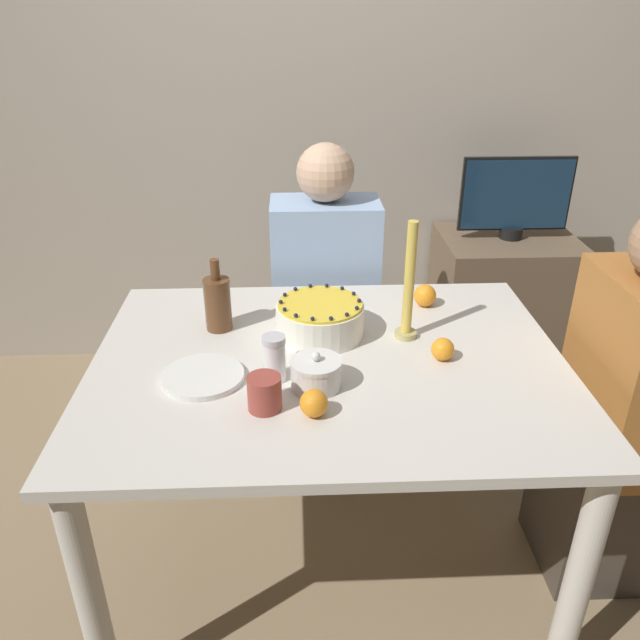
# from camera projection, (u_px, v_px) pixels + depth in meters

# --- Properties ---
(ground_plane) EXTENTS (12.00, 12.00, 0.00)m
(ground_plane) POSITION_uv_depth(u_px,v_px,m) (327.00, 554.00, 2.08)
(ground_plane) COLOR #8C7556
(wall_behind) EXTENTS (8.00, 0.05, 2.60)m
(wall_behind) POSITION_uv_depth(u_px,v_px,m) (312.00, 89.00, 2.73)
(wall_behind) COLOR #ADA393
(wall_behind) RESTS_ON ground_plane
(dining_table) EXTENTS (1.31, 1.00, 0.76)m
(dining_table) POSITION_uv_depth(u_px,v_px,m) (329.00, 394.00, 1.79)
(dining_table) COLOR beige
(dining_table) RESTS_ON ground_plane
(cake) EXTENTS (0.26, 0.26, 0.12)m
(cake) POSITION_uv_depth(u_px,v_px,m) (320.00, 319.00, 1.84)
(cake) COLOR white
(cake) RESTS_ON dining_table
(sugar_bowl) EXTENTS (0.13, 0.13, 0.10)m
(sugar_bowl) POSITION_uv_depth(u_px,v_px,m) (316.00, 373.00, 1.59)
(sugar_bowl) COLOR silver
(sugar_bowl) RESTS_ON dining_table
(sugar_shaker) EXTENTS (0.06, 0.06, 0.13)m
(sugar_shaker) POSITION_uv_depth(u_px,v_px,m) (274.00, 358.00, 1.61)
(sugar_shaker) COLOR white
(sugar_shaker) RESTS_ON dining_table
(plate_stack) EXTENTS (0.22, 0.22, 0.02)m
(plate_stack) POSITION_uv_depth(u_px,v_px,m) (203.00, 376.00, 1.64)
(plate_stack) COLOR silver
(plate_stack) RESTS_ON dining_table
(candle) EXTENTS (0.07, 0.07, 0.36)m
(candle) POSITION_uv_depth(u_px,v_px,m) (409.00, 290.00, 1.78)
(candle) COLOR tan
(candle) RESTS_ON dining_table
(bottle) EXTENTS (0.08, 0.08, 0.22)m
(bottle) POSITION_uv_depth(u_px,v_px,m) (218.00, 303.00, 1.86)
(bottle) COLOR brown
(bottle) RESTS_ON dining_table
(cup) EXTENTS (0.08, 0.08, 0.09)m
(cup) POSITION_uv_depth(u_px,v_px,m) (264.00, 393.00, 1.51)
(cup) COLOR #993D33
(cup) RESTS_ON dining_table
(orange_fruit_0) EXTENTS (0.06, 0.06, 0.06)m
(orange_fruit_0) POSITION_uv_depth(u_px,v_px,m) (443.00, 349.00, 1.72)
(orange_fruit_0) COLOR orange
(orange_fruit_0) RESTS_ON dining_table
(orange_fruit_1) EXTENTS (0.07, 0.07, 0.07)m
(orange_fruit_1) POSITION_uv_depth(u_px,v_px,m) (425.00, 295.00, 2.02)
(orange_fruit_1) COLOR orange
(orange_fruit_1) RESTS_ON dining_table
(orange_fruit_2) EXTENTS (0.07, 0.07, 0.07)m
(orange_fruit_2) POSITION_uv_depth(u_px,v_px,m) (314.00, 403.00, 1.48)
(orange_fruit_2) COLOR orange
(orange_fruit_2) RESTS_ON dining_table
(person_man_blue_shirt) EXTENTS (0.40, 0.34, 1.21)m
(person_man_blue_shirt) POSITION_uv_depth(u_px,v_px,m) (325.00, 319.00, 2.46)
(person_man_blue_shirt) COLOR #595960
(person_man_blue_shirt) RESTS_ON ground_plane
(person_woman_floral) EXTENTS (0.34, 0.40, 1.19)m
(person_woman_floral) POSITION_uv_depth(u_px,v_px,m) (619.00, 430.00, 1.84)
(person_woman_floral) COLOR #473D33
(person_woman_floral) RESTS_ON ground_plane
(side_cabinet) EXTENTS (0.60, 0.48, 0.70)m
(side_cabinet) POSITION_uv_depth(u_px,v_px,m) (500.00, 308.00, 2.94)
(side_cabinet) COLOR brown
(side_cabinet) RESTS_ON ground_plane
(tv_monitor) EXTENTS (0.49, 0.10, 0.36)m
(tv_monitor) POSITION_uv_depth(u_px,v_px,m) (516.00, 197.00, 2.70)
(tv_monitor) COLOR black
(tv_monitor) RESTS_ON side_cabinet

